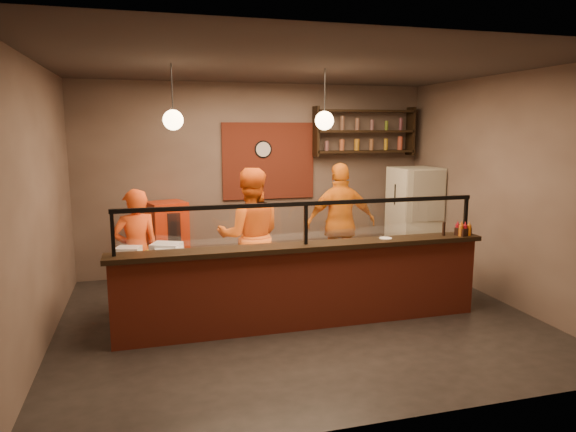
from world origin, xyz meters
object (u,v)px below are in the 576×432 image
object	(u,v)px
red_cooler	(168,242)
pepper_mill	(444,229)
fridge	(414,219)
cook_left	(136,251)
wall_clock	(263,149)
cook_right	(341,224)
cook_mid	(250,236)
pizza_dough	(277,251)
condiment_caddy	(463,231)

from	to	relation	value
red_cooler	pepper_mill	world-z (taller)	red_cooler
fridge	cook_left	bearing A→B (deg)	-172.24
cook_left	fridge	distance (m)	4.70
wall_clock	pepper_mill	bearing A→B (deg)	-56.88
cook_left	cook_right	distance (m)	3.16
cook_mid	pepper_mill	distance (m)	2.63
cook_mid	fridge	xyz separation A→B (m)	(3.06, 0.88, -0.06)
fridge	pizza_dough	size ratio (longest dim) A/B	3.12
cook_mid	fridge	world-z (taller)	cook_mid
wall_clock	condiment_caddy	size ratio (longest dim) A/B	1.66
fridge	red_cooler	world-z (taller)	fridge
red_cooler	pepper_mill	distance (m)	4.26
pizza_dough	condiment_caddy	size ratio (longest dim) A/B	3.17
cook_mid	cook_right	size ratio (longest dim) A/B	1.00
red_cooler	cook_left	bearing A→B (deg)	-126.92
cook_right	red_cooler	size ratio (longest dim) A/B	1.48
fridge	pepper_mill	distance (m)	2.14
wall_clock	pizza_dough	bearing A→B (deg)	-98.64
fridge	wall_clock	bearing A→B (deg)	160.01
wall_clock	red_cooler	bearing A→B (deg)	-169.36
wall_clock	red_cooler	distance (m)	2.22
cook_left	pizza_dough	distance (m)	1.90
cook_right	red_cooler	world-z (taller)	cook_right
cook_right	fridge	xyz separation A→B (m)	(1.50, 0.36, -0.06)
cook_mid	condiment_caddy	xyz separation A→B (m)	(2.63, -1.18, 0.15)
fridge	red_cooler	bearing A→B (deg)	170.65
cook_left	pepper_mill	bearing A→B (deg)	149.22
pizza_dough	cook_mid	bearing A→B (deg)	105.04
cook_right	cook_mid	bearing A→B (deg)	22.91
cook_mid	pepper_mill	bearing A→B (deg)	162.71
condiment_caddy	cook_left	bearing A→B (deg)	164.52
cook_mid	fridge	bearing A→B (deg)	-155.71
cook_left	cook_mid	bearing A→B (deg)	165.82
red_cooler	fridge	bearing A→B (deg)	-24.06
red_cooler	pepper_mill	xyz separation A→B (m)	(3.45, -2.45, 0.50)
wall_clock	fridge	xyz separation A→B (m)	(2.50, -0.75, -1.20)
pepper_mill	wall_clock	bearing A→B (deg)	123.12
cook_mid	cook_right	distance (m)	1.65
cook_mid	pepper_mill	xyz separation A→B (m)	(2.36, -1.13, 0.19)
cook_mid	cook_left	bearing A→B (deg)	8.98
fridge	cook_mid	bearing A→B (deg)	-167.26
wall_clock	cook_mid	distance (m)	2.07
cook_left	fridge	bearing A→B (deg)	176.14
pizza_dough	red_cooler	bearing A→B (deg)	121.83
cook_left	wall_clock	bearing A→B (deg)	-156.88
fridge	pizza_dough	world-z (taller)	fridge
wall_clock	pizza_dough	size ratio (longest dim) A/B	0.52
cook_right	pizza_dough	distance (m)	1.87
red_cooler	wall_clock	bearing A→B (deg)	-7.39
pepper_mill	cook_left	bearing A→B (deg)	164.17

